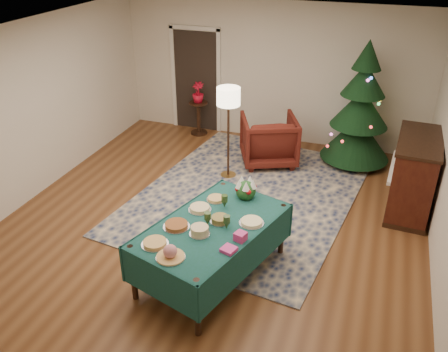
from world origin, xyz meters
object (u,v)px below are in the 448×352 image
(buffet_table, at_px, (212,235))
(christmas_tree, at_px, (360,110))
(side_table, at_px, (199,119))
(piano, at_px, (413,176))
(armchair, at_px, (269,138))
(potted_plant, at_px, (198,97))
(floor_lamp, at_px, (228,102))
(gift_box, at_px, (240,236))

(buffet_table, distance_m, christmas_tree, 4.09)
(side_table, bearing_deg, piano, -22.20)
(armchair, bearing_deg, potted_plant, -49.63)
(armchair, xyz_separation_m, side_table, (-1.70, 0.82, -0.15))
(armchair, distance_m, christmas_tree, 1.67)
(armchair, height_order, piano, piano)
(buffet_table, bearing_deg, side_table, 114.02)
(potted_plant, height_order, christmas_tree, christmas_tree)
(armchair, bearing_deg, side_table, -49.63)
(side_table, relative_size, christmas_tree, 0.31)
(potted_plant, bearing_deg, piano, -22.20)
(side_table, distance_m, potted_plant, 0.47)
(christmas_tree, bearing_deg, side_table, 174.63)
(floor_lamp, xyz_separation_m, piano, (2.96, -0.11, -0.78))
(christmas_tree, height_order, piano, christmas_tree)
(gift_box, distance_m, floor_lamp, 3.00)
(christmas_tree, bearing_deg, potted_plant, 174.63)
(side_table, relative_size, piano, 0.49)
(buffet_table, xyz_separation_m, piano, (2.30, 2.45, -0.03))
(gift_box, height_order, floor_lamp, floor_lamp)
(buffet_table, bearing_deg, floor_lamp, 104.50)
(buffet_table, xyz_separation_m, potted_plant, (-1.84, 4.13, 0.20))
(buffet_table, bearing_deg, potted_plant, 114.02)
(buffet_table, height_order, gift_box, gift_box)
(gift_box, distance_m, side_table, 4.90)
(armchair, bearing_deg, gift_box, 75.28)
(floor_lamp, height_order, side_table, floor_lamp)
(gift_box, bearing_deg, piano, 54.49)
(floor_lamp, bearing_deg, piano, -2.18)
(floor_lamp, distance_m, piano, 3.06)
(potted_plant, bearing_deg, floor_lamp, -53.17)
(potted_plant, relative_size, christmas_tree, 0.19)
(armchair, bearing_deg, piano, 136.70)
(buffet_table, distance_m, potted_plant, 4.53)
(armchair, height_order, side_table, armchair)
(floor_lamp, height_order, potted_plant, floor_lamp)
(buffet_table, distance_m, armchair, 3.32)
(floor_lamp, distance_m, side_table, 2.22)
(floor_lamp, distance_m, christmas_tree, 2.41)
(side_table, height_order, potted_plant, potted_plant)
(piano, bearing_deg, buffet_table, -133.22)
(armchair, distance_m, side_table, 1.90)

